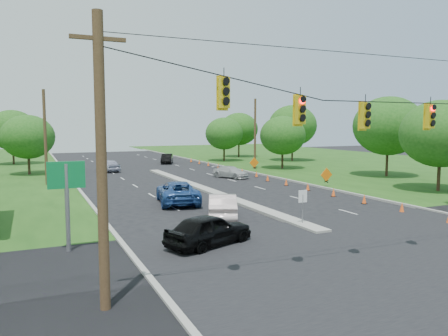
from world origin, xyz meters
name	(u,v)px	position (x,y,z in m)	size (l,w,h in m)	color
ground	(380,255)	(0.00, 0.00, 0.00)	(160.00, 160.00, 0.00)	black
cross_street	(380,255)	(0.00, 0.00, 0.00)	(160.00, 14.00, 0.02)	black
curb_left	(74,184)	(-10.10, 30.00, 0.00)	(0.25, 110.00, 0.16)	gray
curb_right	(257,174)	(10.10, 30.00, 0.00)	(0.25, 110.00, 0.16)	gray
median	(205,190)	(0.00, 21.00, 0.00)	(1.00, 34.00, 0.18)	gray
median_sign	(303,200)	(0.00, 6.00, 1.46)	(0.55, 0.06, 2.05)	gray
signal_span	(401,143)	(-0.05, -1.00, 4.97)	(25.60, 0.32, 9.00)	#422D1C
utility_pole_far_left	(45,138)	(-12.50, 30.00, 4.50)	(0.28, 0.28, 9.00)	#422D1C
utility_pole_far_right	(255,134)	(12.50, 35.00, 4.50)	(0.28, 0.28, 9.00)	#422D1C
cone_1	(402,207)	(8.08, 6.50, 0.35)	(0.32, 0.32, 0.70)	#F95A1C
cone_2	(364,199)	(8.08, 10.00, 0.35)	(0.32, 0.32, 0.70)	#F95A1C
cone_3	(333,192)	(8.08, 13.50, 0.35)	(0.32, 0.32, 0.70)	#F95A1C
cone_4	(308,187)	(8.08, 17.00, 0.35)	(0.32, 0.32, 0.70)	#F95A1C
cone_5	(286,182)	(8.08, 20.50, 0.35)	(0.32, 0.32, 0.70)	#F95A1C
cone_6	(268,178)	(8.08, 24.00, 0.35)	(0.32, 0.32, 0.70)	#F95A1C
cone_7	(256,174)	(8.68, 27.50, 0.35)	(0.32, 0.32, 0.70)	#F95A1C
cone_8	(242,171)	(8.68, 31.00, 0.35)	(0.32, 0.32, 0.70)	#F95A1C
cone_9	(230,168)	(8.68, 34.50, 0.35)	(0.32, 0.32, 0.70)	#F95A1C
cone_10	(218,166)	(8.68, 38.00, 0.35)	(0.32, 0.32, 0.70)	#F95A1C
cone_11	(208,164)	(8.68, 41.50, 0.35)	(0.32, 0.32, 0.70)	#F95A1C
cone_12	(199,162)	(8.68, 45.00, 0.35)	(0.32, 0.32, 0.70)	#F95A1C
cone_13	(191,160)	(8.68, 48.50, 0.35)	(0.32, 0.32, 0.70)	#F95A1C
work_sign_1	(326,175)	(10.80, 18.00, 1.09)	(1.27, 0.58, 1.37)	black
work_sign_2	(254,163)	(10.80, 32.00, 1.09)	(1.27, 0.58, 1.37)	black
tree_5	(28,137)	(-14.00, 40.00, 4.34)	(5.88, 5.88, 6.86)	black
tree_6	(12,130)	(-16.00, 55.00, 4.96)	(6.72, 6.72, 7.84)	black
tree_7	(441,134)	(18.00, 12.00, 4.96)	(6.72, 6.72, 7.84)	black
tree_8	(388,126)	(22.00, 22.00, 5.58)	(7.56, 7.56, 8.82)	black
tree_9	(283,135)	(16.00, 34.00, 4.34)	(5.88, 5.88, 6.86)	black
tree_10	(293,126)	(24.00, 44.00, 5.58)	(7.56, 7.56, 8.82)	black
tree_11	(239,129)	(20.00, 55.00, 4.96)	(6.72, 6.72, 7.84)	black
tree_12	(224,134)	(14.00, 48.00, 4.34)	(5.88, 5.88, 6.86)	black
black_sedan	(209,230)	(-6.35, 4.40, 0.77)	(1.83, 4.54, 1.55)	black
white_sedan	(222,206)	(-3.32, 9.66, 0.77)	(1.63, 4.67, 1.54)	beige
blue_pickup	(177,192)	(-4.19, 15.77, 0.82)	(2.71, 5.89, 1.64)	navy
silver_car_far	(231,172)	(5.80, 28.00, 0.63)	(1.76, 4.32, 1.25)	#B5B5B5
silver_car_oncoming	(108,165)	(-5.17, 39.89, 0.75)	(1.78, 4.43, 1.51)	#9DA0B6
dark_car_receding	(167,159)	(4.65, 47.78, 0.72)	(1.52, 4.36, 1.44)	black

